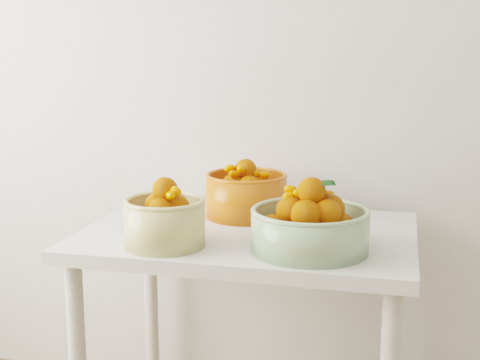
# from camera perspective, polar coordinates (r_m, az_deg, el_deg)

# --- Properties ---
(table) EXTENTS (1.00, 0.70, 0.75)m
(table) POSITION_cam_1_polar(r_m,az_deg,el_deg) (2.07, 0.73, -6.85)
(table) COLOR silver
(table) RESTS_ON ground
(bowl_cream) EXTENTS (0.26, 0.26, 0.20)m
(bowl_cream) POSITION_cam_1_polar(r_m,az_deg,el_deg) (1.88, -6.42, -3.42)
(bowl_cream) COLOR tan
(bowl_cream) RESTS_ON table
(bowl_green) EXTENTS (0.40, 0.40, 0.21)m
(bowl_green) POSITION_cam_1_polar(r_m,az_deg,el_deg) (1.83, 5.97, -3.88)
(bowl_green) COLOR #91B07F
(bowl_green) RESTS_ON table
(bowl_orange) EXTENTS (0.33, 0.33, 0.19)m
(bowl_orange) POSITION_cam_1_polar(r_m,az_deg,el_deg) (2.19, 0.55, -1.18)
(bowl_orange) COLOR #CF4E11
(bowl_orange) RESTS_ON table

